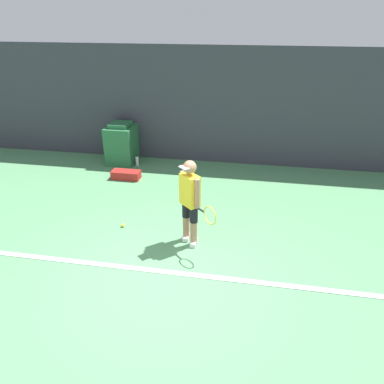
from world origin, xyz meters
TOP-DOWN VIEW (x-y plane):
  - ground_plane at (0.00, 0.00)m, footprint 24.00×24.00m
  - back_wall at (0.00, 5.07)m, footprint 24.00×0.10m
  - court_baseline at (0.00, 0.15)m, footprint 21.60×0.10m
  - tennis_player at (0.26, 1.06)m, footprint 0.70×0.67m
  - tennis_ball at (-1.09, 1.34)m, footprint 0.07×0.07m
  - covered_chair at (-2.24, 4.58)m, footprint 0.71×0.80m
  - equipment_bag at (-1.78, 3.51)m, footprint 0.68×0.29m
  - water_bottle at (-1.79, 4.40)m, footprint 0.09×0.09m

SIDE VIEW (x-z plane):
  - ground_plane at x=0.00m, z-range 0.00..0.00m
  - court_baseline at x=0.00m, z-range 0.00..0.01m
  - tennis_ball at x=-1.09m, z-range 0.00..0.07m
  - equipment_bag at x=-1.78m, z-range 0.00..0.20m
  - water_bottle at x=-1.79m, z-range -0.01..0.26m
  - covered_chair at x=-2.24m, z-range -0.02..1.05m
  - tennis_player at x=0.26m, z-range 0.08..1.60m
  - back_wall at x=0.00m, z-range 0.00..2.96m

